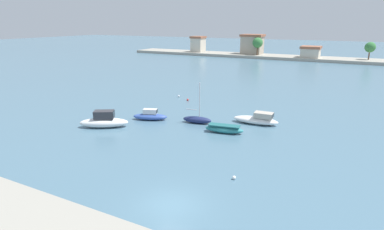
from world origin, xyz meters
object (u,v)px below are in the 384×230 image
(moored_boat_2, at_px, (197,120))
(moored_boat_4, at_px, (257,119))
(moored_boat_3, at_px, (224,129))
(moored_boat_1, at_px, (150,116))
(mooring_buoy_0, at_px, (188,100))
(moored_boat_0, at_px, (104,121))
(mooring_buoy_2, at_px, (234,178))
(mooring_buoy_1, at_px, (179,96))

(moored_boat_2, height_order, moored_boat_4, moored_boat_2)
(moored_boat_4, bearing_deg, moored_boat_3, -118.04)
(moored_boat_1, relative_size, moored_boat_4, 0.82)
(mooring_buoy_0, bearing_deg, moored_boat_1, -86.89)
(moored_boat_4, xyz_separation_m, mooring_buoy_0, (-12.41, 6.14, -0.39))
(moored_boat_3, bearing_deg, moored_boat_2, 148.06)
(moored_boat_0, bearing_deg, mooring_buoy_2, -46.40)
(moored_boat_0, height_order, moored_boat_1, moored_boat_0)
(moored_boat_3, height_order, mooring_buoy_0, moored_boat_3)
(mooring_buoy_1, bearing_deg, moored_boat_4, -27.31)
(moored_boat_0, xyz_separation_m, mooring_buoy_2, (17.27, -4.98, -0.56))
(moored_boat_2, distance_m, moored_boat_4, 6.90)
(moored_boat_1, height_order, mooring_buoy_0, moored_boat_1)
(moored_boat_1, relative_size, moored_boat_2, 0.91)
(moored_boat_3, xyz_separation_m, mooring_buoy_2, (4.67, -9.47, -0.27))
(moored_boat_3, relative_size, mooring_buoy_0, 13.23)
(moored_boat_1, distance_m, mooring_buoy_1, 12.38)
(moored_boat_1, xyz_separation_m, moored_boat_4, (11.84, 4.36, 0.07))
(moored_boat_0, xyz_separation_m, mooring_buoy_0, (2.36, 15.23, -0.54))
(moored_boat_0, distance_m, moored_boat_4, 17.34)
(moored_boat_0, relative_size, moored_boat_1, 1.27)
(moored_boat_1, xyz_separation_m, mooring_buoy_0, (-0.57, 10.50, -0.32))
(moored_boat_0, height_order, mooring_buoy_1, moored_boat_0)
(mooring_buoy_0, bearing_deg, moored_boat_4, -26.33)
(mooring_buoy_2, bearing_deg, moored_boat_4, 100.07)
(moored_boat_0, distance_m, mooring_buoy_1, 16.75)
(mooring_buoy_1, xyz_separation_m, mooring_buoy_2, (17.32, -21.72, -0.02))
(mooring_buoy_1, bearing_deg, moored_boat_1, -76.05)
(moored_boat_2, xyz_separation_m, mooring_buoy_0, (-6.16, 9.06, -0.27))
(moored_boat_2, bearing_deg, moored_boat_4, 15.73)
(moored_boat_2, relative_size, mooring_buoy_2, 16.89)
(moored_boat_3, relative_size, mooring_buoy_1, 13.48)
(mooring_buoy_2, bearing_deg, moored_boat_1, 145.91)
(moored_boat_0, bearing_deg, mooring_buoy_0, 50.88)
(moored_boat_2, xyz_separation_m, moored_boat_3, (4.07, -1.68, -0.01))
(moored_boat_1, bearing_deg, mooring_buoy_0, 71.65)
(moored_boat_3, xyz_separation_m, moored_boat_4, (2.18, 4.60, 0.14))
(moored_boat_2, distance_m, moored_boat_3, 4.40)
(moored_boat_1, distance_m, moored_boat_4, 12.62)
(moored_boat_0, relative_size, mooring_buoy_2, 19.42)
(mooring_buoy_0, xyz_separation_m, mooring_buoy_1, (-2.41, 1.51, -0.00))
(moored_boat_3, bearing_deg, moored_boat_1, 169.04)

